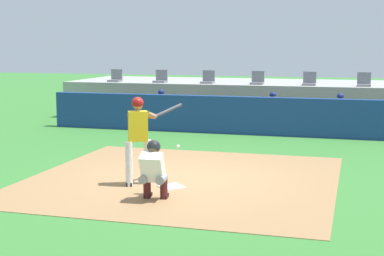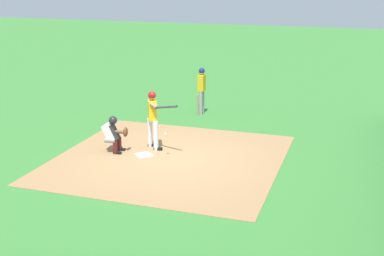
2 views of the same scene
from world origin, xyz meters
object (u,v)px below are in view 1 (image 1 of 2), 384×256
(dugout_player_2, at_px, (340,113))
(stadium_seat_4, at_px, (309,82))
(catcher_crouched, at_px, (154,168))
(dugout_player_1, at_px, (272,111))
(home_plate, at_px, (171,187))
(batter_at_plate, at_px, (139,135))
(stadium_seat_5, at_px, (364,82))
(stadium_seat_2, at_px, (208,80))
(dugout_player_0, at_px, (160,107))
(stadium_seat_1, at_px, (161,79))
(stadium_seat_0, at_px, (116,78))
(stadium_seat_3, at_px, (257,81))

(dugout_player_2, xyz_separation_m, stadium_seat_4, (-1.14, 2.03, 0.86))
(catcher_crouched, distance_m, dugout_player_1, 9.15)
(home_plate, xyz_separation_m, batter_at_plate, (-0.68, 0.03, 1.01))
(stadium_seat_4, height_order, stadium_seat_5, same)
(home_plate, relative_size, stadium_seat_2, 0.92)
(dugout_player_2, bearing_deg, stadium_seat_4, 119.16)
(dugout_player_2, bearing_deg, catcher_crouched, -108.32)
(catcher_crouched, relative_size, dugout_player_1, 1.55)
(batter_at_plate, bearing_deg, dugout_player_0, 106.27)
(dugout_player_0, distance_m, dugout_player_2, 6.04)
(stadium_seat_4, bearing_deg, dugout_player_1, -116.62)
(stadium_seat_1, xyz_separation_m, stadium_seat_4, (5.57, 0.00, 0.00))
(dugout_player_1, bearing_deg, stadium_seat_5, 35.27)
(dugout_player_1, bearing_deg, dugout_player_0, 180.00)
(stadium_seat_0, bearing_deg, stadium_seat_2, 0.00)
(stadium_seat_3, xyz_separation_m, stadium_seat_4, (1.86, 0.00, 0.00))
(catcher_crouched, distance_m, stadium_seat_3, 11.19)
(home_plate, relative_size, catcher_crouched, 0.22)
(catcher_crouched, xyz_separation_m, dugout_player_0, (-3.03, 9.11, 0.07))
(dugout_player_0, distance_m, dugout_player_1, 3.89)
(stadium_seat_4, bearing_deg, stadium_seat_3, 180.00)
(dugout_player_2, bearing_deg, stadium_seat_2, 157.24)
(home_plate, relative_size, dugout_player_0, 0.34)
(stadium_seat_4, relative_size, stadium_seat_5, 1.00)
(catcher_crouched, xyz_separation_m, stadium_seat_2, (-1.83, 11.15, 0.93))
(catcher_crouched, distance_m, dugout_player_2, 9.60)
(batter_at_plate, xyz_separation_m, stadium_seat_2, (-1.17, 10.15, 0.50))
(catcher_crouched, distance_m, stadium_seat_1, 11.78)
(dugout_player_2, distance_m, stadium_seat_5, 2.32)
(stadium_seat_3, height_order, stadium_seat_4, same)
(stadium_seat_0, relative_size, stadium_seat_1, 1.00)
(home_plate, relative_size, stadium_seat_0, 0.92)
(catcher_crouched, distance_m, stadium_seat_4, 11.34)
(home_plate, distance_m, stadium_seat_0, 11.70)
(catcher_crouched, xyz_separation_m, stadium_seat_4, (1.88, 11.15, 0.93))
(home_plate, relative_size, stadium_seat_3, 0.92)
(dugout_player_1, bearing_deg, dugout_player_2, 0.00)
(home_plate, xyz_separation_m, stadium_seat_4, (1.86, 10.18, 1.51))
(dugout_player_2, relative_size, stadium_seat_5, 2.71)
(stadium_seat_0, distance_m, stadium_seat_3, 5.57)
(dugout_player_1, bearing_deg, home_plate, -95.87)
(dugout_player_1, distance_m, stadium_seat_5, 3.63)
(stadium_seat_1, bearing_deg, dugout_player_2, -16.88)
(dugout_player_1, bearing_deg, stadium_seat_3, 112.37)
(stadium_seat_0, bearing_deg, batter_at_plate, -64.28)
(dugout_player_2, bearing_deg, home_plate, -110.17)
(home_plate, distance_m, batter_at_plate, 1.22)
(stadium_seat_0, xyz_separation_m, stadium_seat_1, (1.86, 0.00, 0.00))
(dugout_player_2, xyz_separation_m, stadium_seat_0, (-8.56, 2.03, 0.86))
(stadium_seat_1, xyz_separation_m, stadium_seat_2, (1.86, 0.00, 0.00))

